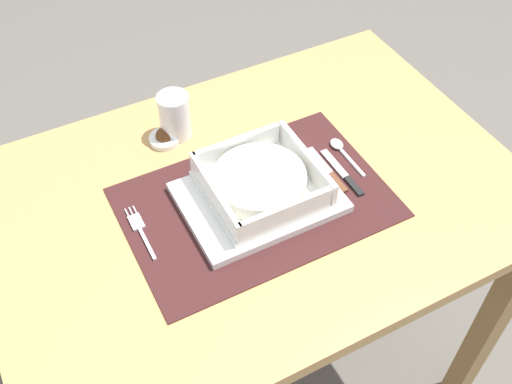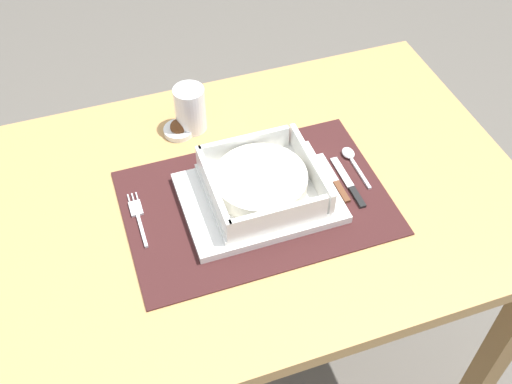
% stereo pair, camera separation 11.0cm
% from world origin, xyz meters
% --- Properties ---
extents(ground_plane, '(6.00, 6.00, 0.00)m').
position_xyz_m(ground_plane, '(0.00, 0.00, 0.00)').
color(ground_plane, '#59544C').
extents(dining_table, '(1.01, 0.70, 0.75)m').
position_xyz_m(dining_table, '(0.00, 0.00, 0.64)').
color(dining_table, '#B2844C').
rests_on(dining_table, ground).
extents(placemat, '(0.48, 0.33, 0.00)m').
position_xyz_m(placemat, '(-0.01, -0.03, 0.75)').
color(placemat, '#381919').
rests_on(placemat, dining_table).
extents(serving_plate, '(0.28, 0.21, 0.02)m').
position_xyz_m(serving_plate, '(-0.01, -0.02, 0.76)').
color(serving_plate, white).
rests_on(serving_plate, placemat).
extents(porridge_bowl, '(0.20, 0.20, 0.06)m').
position_xyz_m(porridge_bowl, '(0.00, -0.02, 0.79)').
color(porridge_bowl, white).
rests_on(porridge_bowl, serving_plate).
extents(fork, '(0.02, 0.13, 0.00)m').
position_xyz_m(fork, '(-0.23, 0.01, 0.76)').
color(fork, silver).
rests_on(fork, placemat).
extents(spoon, '(0.02, 0.11, 0.01)m').
position_xyz_m(spoon, '(0.20, 0.02, 0.76)').
color(spoon, silver).
rests_on(spoon, placemat).
extents(butter_knife, '(0.01, 0.13, 0.01)m').
position_xyz_m(butter_knife, '(0.17, -0.05, 0.76)').
color(butter_knife, black).
rests_on(butter_knife, placemat).
extents(bread_knife, '(0.01, 0.13, 0.01)m').
position_xyz_m(bread_knife, '(0.15, -0.03, 0.76)').
color(bread_knife, '#59331E').
rests_on(bread_knife, placemat).
extents(drinking_glass, '(0.06, 0.06, 0.10)m').
position_xyz_m(drinking_glass, '(-0.07, 0.22, 0.79)').
color(drinking_glass, white).
rests_on(drinking_glass, dining_table).
extents(condiment_saucer, '(0.06, 0.06, 0.03)m').
position_xyz_m(condiment_saucer, '(-0.10, 0.21, 0.76)').
color(condiment_saucer, white).
rests_on(condiment_saucer, dining_table).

